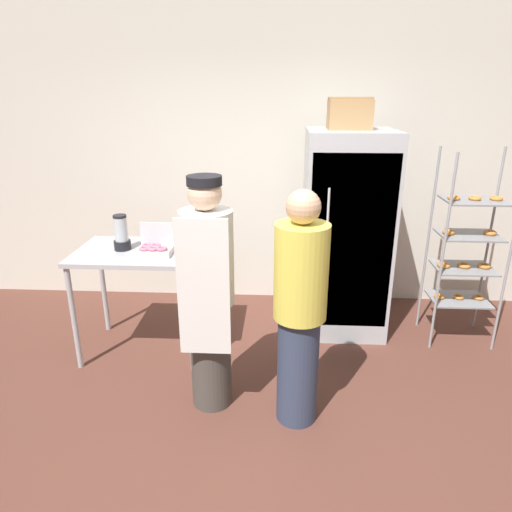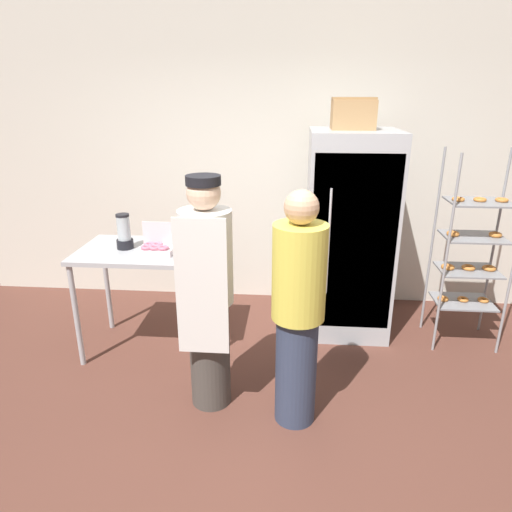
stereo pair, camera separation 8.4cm
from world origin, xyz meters
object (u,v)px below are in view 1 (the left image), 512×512
Objects in this scene: person_baker at (208,294)px; blender_pitcher at (121,234)px; person_customer at (300,311)px; cardboard_storage_box at (350,114)px; baking_rack at (466,251)px; donut_box at (154,249)px; refrigerator at (345,234)px.

blender_pitcher is at bearing 139.10° from person_baker.
cardboard_storage_box is at bearing 73.07° from person_customer.
baking_rack reaches higher than donut_box.
refrigerator is at bearing -50.86° from cardboard_storage_box.
cardboard_storage_box is at bearing 50.91° from person_baker.
baking_rack is 6.30× the size of donut_box.
blender_pitcher is (-0.29, 0.10, 0.08)m from donut_box.
baking_rack is at bearing 9.90° from donut_box.
person_customer is at bearing -106.93° from cardboard_storage_box.
person_baker is (0.81, -0.70, -0.19)m from blender_pitcher.
blender_pitcher is (-1.87, -0.53, 0.13)m from refrigerator.
cardboard_storage_box is (1.84, 0.57, 0.91)m from blender_pitcher.
person_customer is (-1.47, -1.18, -0.02)m from baking_rack.
person_baker is at bearing -49.05° from donut_box.
refrigerator is 1.63m from person_baker.
refrigerator is 1.95m from blender_pitcher.
baking_rack is at bearing 38.79° from person_customer.
person_baker reaches higher than person_customer.
baking_rack is 1.89m from person_customer.
person_baker is at bearing -40.90° from blender_pitcher.
baking_rack is at bearing 26.87° from person_baker.
refrigerator is 6.32× the size of blender_pitcher.
baking_rack is 2.64m from donut_box.
refrigerator is 6.79× the size of donut_box.
cardboard_storage_box reaches higher than donut_box.
blender_pitcher is 1.09m from person_baker.
blender_pitcher is 1.66m from person_customer.
refrigerator is 5.08× the size of cardboard_storage_box.
person_customer is at bearing -32.98° from donut_box.
blender_pitcher reaches higher than donut_box.
baking_rack is 5.87× the size of blender_pitcher.
cardboard_storage_box is (-1.04, 0.22, 1.12)m from baking_rack.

